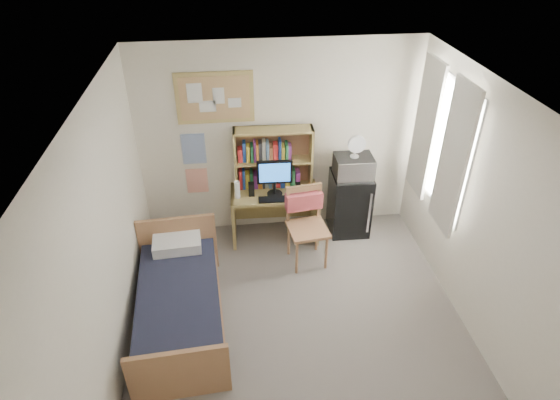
{
  "coord_description": "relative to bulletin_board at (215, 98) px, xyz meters",
  "views": [
    {
      "loc": [
        -0.64,
        -3.36,
        3.95
      ],
      "look_at": [
        -0.09,
        1.2,
        0.97
      ],
      "focal_mm": 30.0,
      "sensor_mm": 36.0,
      "label": 1
    }
  ],
  "objects": [
    {
      "name": "curtain_left",
      "position": [
        2.5,
        -1.28,
        -0.32
      ],
      "size": [
        0.04,
        0.55,
        1.7
      ],
      "primitive_type": "cube",
      "color": "beige",
      "rests_on": "wall_right"
    },
    {
      "name": "desk_fan",
      "position": [
        1.72,
        -0.28,
        -0.62
      ],
      "size": [
        0.23,
        0.23,
        0.28
      ],
      "primitive_type": "cylinder",
      "rotation": [
        0.0,
        0.0,
        -0.02
      ],
      "color": "white",
      "rests_on": "microwave"
    },
    {
      "name": "wall_right",
      "position": [
        2.58,
        -2.08,
        -0.62
      ],
      "size": [
        0.04,
        4.2,
        2.6
      ],
      "primitive_type": "cube",
      "color": "white",
      "rests_on": "floor"
    },
    {
      "name": "microwave",
      "position": [
        1.72,
        -0.28,
        -0.9
      ],
      "size": [
        0.49,
        0.38,
        0.28
      ],
      "primitive_type": "cube",
      "rotation": [
        0.0,
        0.0,
        -0.02
      ],
      "color": "silver",
      "rests_on": "mini_fridge"
    },
    {
      "name": "pillow",
      "position": [
        -0.55,
        -1.02,
        -1.37
      ],
      "size": [
        0.57,
        0.42,
        0.13
      ],
      "primitive_type": "cube",
      "rotation": [
        0.0,
        0.0,
        0.06
      ],
      "color": "white",
      "rests_on": "bed"
    },
    {
      "name": "monitor",
      "position": [
        0.68,
        -0.35,
        -0.97
      ],
      "size": [
        0.45,
        0.05,
        0.48
      ],
      "primitive_type": "cube",
      "rotation": [
        0.0,
        0.0,
        -0.03
      ],
      "color": "black",
      "rests_on": "desk"
    },
    {
      "name": "floor",
      "position": [
        0.78,
        -2.08,
        -1.93
      ],
      "size": [
        3.6,
        4.2,
        0.02
      ],
      "primitive_type": "cube",
      "color": "gray",
      "rests_on": "ground"
    },
    {
      "name": "keyboard",
      "position": [
        0.68,
        -0.49,
        -1.2
      ],
      "size": [
        0.44,
        0.15,
        0.02
      ],
      "primitive_type": "cube",
      "rotation": [
        0.0,
        0.0,
        -0.03
      ],
      "color": "black",
      "rests_on": "desk"
    },
    {
      "name": "wall_back",
      "position": [
        0.78,
        0.02,
        -0.62
      ],
      "size": [
        3.6,
        0.04,
        2.6
      ],
      "primitive_type": "cube",
      "color": "white",
      "rests_on": "floor"
    },
    {
      "name": "water_bottle",
      "position": [
        0.2,
        -0.37,
        -1.09
      ],
      "size": [
        0.07,
        0.07,
        0.23
      ],
      "primitive_type": "cylinder",
      "rotation": [
        0.0,
        0.0,
        -0.03
      ],
      "color": "white",
      "rests_on": "desk"
    },
    {
      "name": "window_unit",
      "position": [
        2.53,
        -0.88,
        -0.32
      ],
      "size": [
        0.1,
        1.4,
        1.7
      ],
      "primitive_type": "cube",
      "color": "white",
      "rests_on": "wall_right"
    },
    {
      "name": "hoodie",
      "position": [
        1.01,
        -0.68,
        -1.12
      ],
      "size": [
        0.47,
        0.2,
        0.22
      ],
      "primitive_type": "cube",
      "rotation": [
        0.0,
        0.0,
        0.13
      ],
      "color": "#D14F54",
      "rests_on": "desk_chair"
    },
    {
      "name": "speaker_left",
      "position": [
        0.38,
        -0.34,
        -1.11
      ],
      "size": [
        0.08,
        0.08,
        0.18
      ],
      "primitive_type": "cube",
      "rotation": [
        0.0,
        0.0,
        -0.03
      ],
      "color": "black",
      "rests_on": "desk"
    },
    {
      "name": "hutch",
      "position": [
        0.69,
        -0.14,
        -0.79
      ],
      "size": [
        1.01,
        0.29,
        0.82
      ],
      "primitive_type": "cube",
      "rotation": [
        0.0,
        0.0,
        -0.03
      ],
      "color": "tan",
      "rests_on": "desk"
    },
    {
      "name": "bulletin_board",
      "position": [
        0.0,
        0.0,
        0.0
      ],
      "size": [
        0.94,
        0.03,
        0.64
      ],
      "primitive_type": "cube",
      "color": "tan",
      "rests_on": "wall_back"
    },
    {
      "name": "ceiling",
      "position": [
        0.78,
        -2.08,
        0.68
      ],
      "size": [
        3.6,
        4.2,
        0.02
      ],
      "primitive_type": "cube",
      "color": "silver",
      "rests_on": "wall_back"
    },
    {
      "name": "wall_left",
      "position": [
        -1.02,
        -2.08,
        -0.62
      ],
      "size": [
        0.04,
        4.2,
        2.6
      ],
      "primitive_type": "cube",
      "color": "white",
      "rests_on": "floor"
    },
    {
      "name": "mini_fridge",
      "position": [
        1.72,
        -0.26,
        -1.48
      ],
      "size": [
        0.53,
        0.53,
        0.88
      ],
      "primitive_type": "cube",
      "rotation": [
        0.0,
        0.0,
        -0.02
      ],
      "color": "black",
      "rests_on": "floor"
    },
    {
      "name": "curtain_right",
      "position": [
        2.5,
        -0.48,
        -0.32
      ],
      "size": [
        0.04,
        0.55,
        1.7
      ],
      "primitive_type": "cube",
      "color": "beige",
      "rests_on": "wall_right"
    },
    {
      "name": "speaker_right",
      "position": [
        0.98,
        -0.36,
        -1.13
      ],
      "size": [
        0.07,
        0.07,
        0.15
      ],
      "primitive_type": "cube",
      "rotation": [
        0.0,
        0.0,
        -0.03
      ],
      "color": "black",
      "rests_on": "desk"
    },
    {
      "name": "desk_chair",
      "position": [
        1.03,
        -0.87,
        -1.41
      ],
      "size": [
        0.58,
        0.58,
        1.03
      ],
      "primitive_type": "cube",
      "rotation": [
        0.0,
        0.0,
        0.13
      ],
      "color": "#AB7951",
      "rests_on": "floor"
    },
    {
      "name": "poster_japan",
      "position": [
        -0.32,
        0.01,
        -1.14
      ],
      "size": [
        0.28,
        0.01,
        0.36
      ],
      "primitive_type": "cube",
      "color": "#E54B28",
      "rests_on": "wall_back"
    },
    {
      "name": "poster_wave",
      "position": [
        -0.32,
        0.01,
        -0.67
      ],
      "size": [
        0.3,
        0.01,
        0.42
      ],
      "primitive_type": "cube",
      "color": "#294FA4",
      "rests_on": "wall_back"
    },
    {
      "name": "desk",
      "position": [
        0.68,
        -0.29,
        -1.56
      ],
      "size": [
        1.16,
        0.61,
        0.71
      ],
      "primitive_type": "cube",
      "rotation": [
        0.0,
        0.0,
        -0.03
      ],
      "color": "tan",
      "rests_on": "floor"
    },
    {
      "name": "bed",
      "position": [
        -0.5,
        -1.76,
        -1.68
      ],
      "size": [
        0.99,
        1.82,
        0.49
      ],
      "primitive_type": "cube",
      "rotation": [
        0.0,
        0.0,
        0.06
      ],
      "color": "black",
      "rests_on": "floor"
    }
  ]
}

